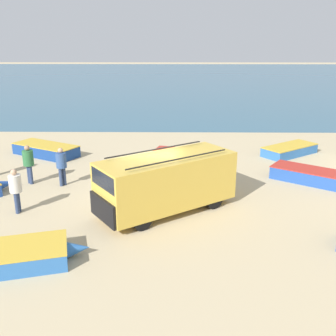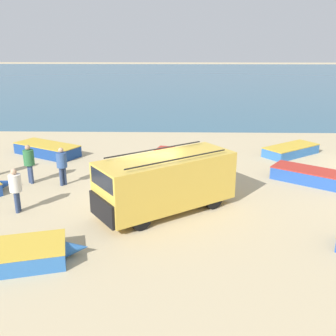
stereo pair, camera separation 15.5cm
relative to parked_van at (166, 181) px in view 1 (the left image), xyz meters
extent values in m
plane|color=tan|center=(-0.80, 1.18, -1.17)|extent=(200.00, 200.00, 0.00)
cube|color=#33607A|center=(-0.80, 53.18, -1.17)|extent=(120.00, 80.00, 0.01)
cube|color=gold|center=(0.02, 0.02, 0.02)|extent=(5.32, 4.55, 1.82)
cube|color=black|center=(-2.12, -1.50, -0.48)|extent=(1.11, 1.51, 0.82)
cube|color=#1E232D|center=(-2.05, -1.45, 0.56)|extent=(1.03, 1.43, 0.58)
cylinder|color=black|center=(-0.80, -1.59, -0.80)|extent=(0.73, 0.61, 0.74)
cylinder|color=black|center=(-1.76, -0.22, -0.80)|extent=(0.73, 0.61, 0.74)
cylinder|color=black|center=(1.81, 0.25, -0.80)|extent=(0.73, 0.61, 0.74)
cylinder|color=black|center=(0.84, 1.62, -0.80)|extent=(0.73, 0.61, 0.74)
cylinder|color=black|center=(0.46, -0.60, 1.05)|extent=(3.48, 2.48, 0.05)
cylinder|color=black|center=(-0.41, 0.63, 1.05)|extent=(3.48, 2.48, 0.05)
cube|color=navy|center=(-0.26, 5.43, -0.88)|extent=(2.34, 3.58, 0.58)
cone|color=navy|center=(-0.83, 3.50, -0.88)|extent=(0.73, 0.85, 0.55)
cube|color=#B22D23|center=(-0.26, 5.43, -0.66)|extent=(1.35, 0.57, 0.05)
cube|color=#B22D23|center=(-0.26, 5.43, -0.57)|extent=(2.37, 3.62, 0.04)
cone|color=#234CA3|center=(-6.93, 2.14, -0.92)|extent=(1.00, 1.00, 0.47)
cube|color=#234CA3|center=(6.58, 3.18, -0.89)|extent=(3.73, 3.14, 0.56)
cube|color=#B22D23|center=(6.58, 3.18, -0.68)|extent=(0.85, 1.10, 0.05)
cube|color=#B22D23|center=(6.58, 3.18, -0.59)|extent=(3.76, 3.17, 0.04)
cube|color=navy|center=(-6.84, 7.36, -0.88)|extent=(3.99, 3.11, 0.59)
cone|color=navy|center=(-8.84, 8.48, -0.88)|extent=(0.99, 0.89, 0.56)
cube|color=gold|center=(-6.84, 7.36, -0.65)|extent=(0.84, 1.28, 0.05)
cube|color=gold|center=(-6.84, 7.36, -0.56)|extent=(4.03, 3.14, 0.04)
cube|color=#2D66AD|center=(-4.34, -3.82, -0.92)|extent=(3.36, 2.36, 0.50)
cone|color=#2D66AD|center=(-2.55, -3.32, -0.92)|extent=(0.77, 0.64, 0.48)
cube|color=gold|center=(-4.34, -3.82, -0.73)|extent=(0.59, 1.47, 0.05)
cube|color=gold|center=(-4.34, -3.82, -0.65)|extent=(3.40, 2.38, 0.04)
cube|color=#2D66AD|center=(6.76, 7.68, -0.92)|extent=(3.44, 3.03, 0.49)
cone|color=#2D66AD|center=(8.37, 8.86, -0.92)|extent=(0.86, 0.80, 0.47)
cube|color=gold|center=(6.76, 7.68, -0.74)|extent=(0.90, 1.13, 0.05)
cube|color=gold|center=(6.76, 7.68, -0.66)|extent=(3.47, 3.06, 0.04)
cylinder|color=navy|center=(-6.08, 2.80, -0.74)|extent=(0.16, 0.16, 0.86)
cylinder|color=navy|center=(-6.21, 2.93, -0.74)|extent=(0.16, 0.16, 0.86)
cylinder|color=#2D6B3D|center=(-6.14, 2.86, 0.02)|extent=(0.46, 0.46, 0.68)
sphere|color=tan|center=(-6.14, 2.86, 0.48)|extent=(0.23, 0.23, 0.23)
cylinder|color=navy|center=(-4.67, 2.57, -0.75)|extent=(0.16, 0.16, 0.83)
cylinder|color=navy|center=(-4.56, 2.70, -0.75)|extent=(0.16, 0.16, 0.83)
cylinder|color=#335189|center=(-4.62, 2.63, -0.01)|extent=(0.45, 0.45, 0.66)
sphere|color=tan|center=(-4.62, 2.63, 0.44)|extent=(0.23, 0.23, 0.23)
cylinder|color=navy|center=(-5.52, -0.32, -0.76)|extent=(0.15, 0.15, 0.82)
cylinder|color=navy|center=(-5.53, -0.15, -0.76)|extent=(0.15, 0.15, 0.82)
cylinder|color=silver|center=(-5.52, -0.24, -0.02)|extent=(0.45, 0.45, 0.65)
sphere|color=tan|center=(-5.52, -0.24, 0.42)|extent=(0.22, 0.22, 0.22)
camera|label=1|loc=(0.26, -13.60, 4.98)|focal=42.00mm
camera|label=2|loc=(0.41, -13.60, 4.98)|focal=42.00mm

